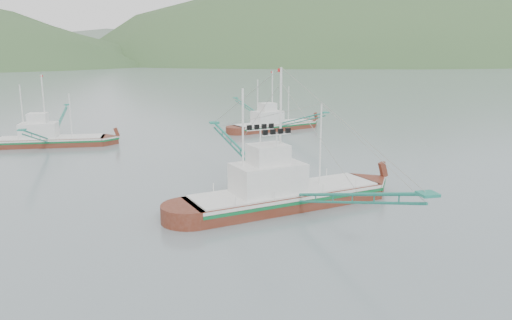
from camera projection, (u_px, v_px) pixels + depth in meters
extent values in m
plane|color=slate|center=(274.00, 217.00, 38.48)|extent=(1200.00, 1200.00, 0.00)
cube|color=#582112|center=(286.00, 203.00, 41.15)|extent=(17.17, 8.35, 2.21)
cube|color=silver|center=(286.00, 192.00, 40.94)|extent=(16.87, 8.35, 0.24)
cube|color=#0E6632|center=(286.00, 196.00, 41.00)|extent=(16.88, 8.37, 0.24)
cube|color=silver|center=(286.00, 190.00, 40.90)|extent=(16.31, 7.93, 0.13)
cube|color=silver|center=(268.00, 178.00, 39.90)|extent=(6.23, 4.78, 2.43)
cube|color=silver|center=(268.00, 154.00, 39.46)|extent=(3.38, 3.06, 1.55)
cylinder|color=white|center=(281.00, 131.00, 39.57)|extent=(0.18, 0.18, 9.96)
cylinder|color=white|center=(243.00, 144.00, 38.25)|extent=(0.15, 0.15, 8.46)
cylinder|color=white|center=(320.00, 145.00, 41.63)|extent=(0.13, 0.13, 6.97)
cube|color=#582112|center=(274.00, 129.00, 79.63)|extent=(14.08, 7.95, 1.82)
cube|color=silver|center=(274.00, 124.00, 79.46)|extent=(13.84, 7.93, 0.20)
cube|color=#0E6632|center=(274.00, 125.00, 79.51)|extent=(13.85, 7.95, 0.20)
cube|color=silver|center=(274.00, 123.00, 79.42)|extent=(13.37, 7.55, 0.11)
cube|color=silver|center=(267.00, 117.00, 78.49)|extent=(5.25, 4.25, 2.00)
cube|color=silver|center=(267.00, 107.00, 78.13)|extent=(2.89, 2.67, 1.27)
cylinder|color=white|center=(272.00, 97.00, 78.29)|extent=(0.15, 0.15, 8.19)
cylinder|color=white|center=(258.00, 102.00, 77.00)|extent=(0.13, 0.13, 6.96)
cylinder|color=white|center=(289.00, 104.00, 80.23)|extent=(0.11, 0.11, 5.73)
cube|color=#582112|center=(51.00, 144.00, 66.53)|extent=(13.99, 4.48, 1.84)
cube|color=silver|center=(51.00, 139.00, 66.36)|extent=(13.72, 4.54, 0.20)
cube|color=#0E6632|center=(51.00, 140.00, 66.41)|extent=(13.72, 4.55, 0.20)
cube|color=silver|center=(51.00, 137.00, 66.32)|extent=(13.29, 4.25, 0.11)
cube|color=silver|center=(39.00, 130.00, 65.88)|extent=(4.76, 3.21, 2.02)
cube|color=silver|center=(38.00, 118.00, 65.52)|extent=(2.51, 2.16, 1.29)
cylinder|color=white|center=(44.00, 107.00, 65.35)|extent=(0.15, 0.15, 8.28)
cylinder|color=white|center=(22.00, 112.00, 65.03)|extent=(0.13, 0.13, 7.04)
cylinder|color=white|center=(71.00, 116.00, 66.16)|extent=(0.11, 0.11, 5.80)
ellipsoid|color=#35552C|center=(392.00, 61.00, 500.39)|extent=(684.00, 432.00, 306.00)
ellipsoid|color=slate|center=(172.00, 60.00, 577.18)|extent=(960.00, 400.00, 240.00)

